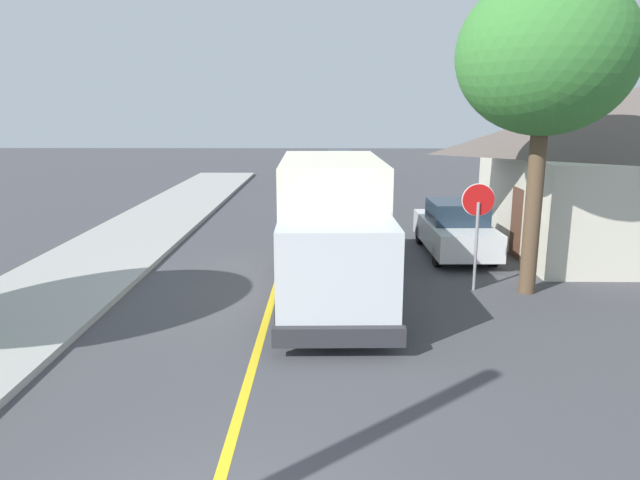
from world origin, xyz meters
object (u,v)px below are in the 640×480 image
object	(u,v)px
box_truck	(332,222)
parked_car_near	(338,217)
parked_van_across	(455,229)
parked_car_far	(335,173)
stop_sign	(478,216)
parked_car_furthest	(340,164)
parked_car_mid	(335,192)
street_tree_far_side	(546,56)

from	to	relation	value
box_truck	parked_car_near	distance (m)	5.89
parked_car_near	parked_van_across	bearing A→B (deg)	-28.95
parked_car_far	stop_sign	size ratio (longest dim) A/B	1.68
parked_car_near	parked_car_furthest	size ratio (longest dim) A/B	1.00
parked_car_mid	parked_car_far	bearing A→B (deg)	89.33
parked_car_far	parked_car_furthest	distance (m)	5.65
parked_car_near	parked_car_mid	xyz separation A→B (m)	(-0.00, 5.89, 0.00)
parked_car_mid	parked_car_far	world-z (taller)	same
stop_sign	parked_car_near	bearing A→B (deg)	120.77
box_truck	parked_car_furthest	bearing A→B (deg)	88.42
street_tree_far_side	parked_car_near	bearing A→B (deg)	128.41
street_tree_far_side	parked_car_mid	bearing A→B (deg)	111.36
street_tree_far_side	parked_van_across	bearing A→B (deg)	104.65
parked_van_across	stop_sign	distance (m)	3.73
stop_sign	parked_van_across	bearing A→B (deg)	85.71
parked_car_mid	parked_car_furthest	xyz separation A→B (m)	(0.45, 13.10, 0.00)
parked_car_furthest	parked_van_across	xyz separation A→B (m)	(3.11, -20.96, 0.00)
parked_car_near	parked_car_far	distance (m)	13.35
parked_van_across	street_tree_far_side	bearing A→B (deg)	-75.35
box_truck	parked_van_across	size ratio (longest dim) A/B	1.63
stop_sign	parked_car_far	bearing A→B (deg)	99.64
box_truck	street_tree_far_side	size ratio (longest dim) A/B	0.98
box_truck	stop_sign	xyz separation A→B (m)	(3.53, 0.28, 0.09)
parked_car_far	street_tree_far_side	world-z (taller)	street_tree_far_side
parked_car_furthest	stop_sign	distance (m)	24.71
parked_car_far	parked_van_across	xyz separation A→B (m)	(3.48, -15.32, 0.00)
parked_van_across	parked_car_mid	bearing A→B (deg)	114.38
parked_car_near	parked_car_far	bearing A→B (deg)	89.63
parked_car_far	parked_car_furthest	size ratio (longest dim) A/B	1.00
parked_car_far	parked_car_near	bearing A→B (deg)	-90.37
parked_car_furthest	street_tree_far_side	bearing A→B (deg)	-80.60
street_tree_far_side	parked_car_far	bearing A→B (deg)	103.15
parked_car_mid	street_tree_far_side	distance (m)	13.36
parked_van_across	stop_sign	bearing A→B (deg)	-94.29
parked_car_near	parked_car_furthest	world-z (taller)	same
box_truck	parked_car_far	size ratio (longest dim) A/B	1.63
parked_car_mid	parked_car_far	size ratio (longest dim) A/B	1.00
stop_sign	parked_car_mid	bearing A→B (deg)	106.09
box_truck	parked_car_far	bearing A→B (deg)	89.05
box_truck	stop_sign	bearing A→B (deg)	4.50
stop_sign	box_truck	bearing A→B (deg)	-175.50
parked_car_furthest	parked_car_far	bearing A→B (deg)	-93.72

